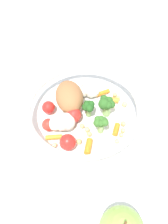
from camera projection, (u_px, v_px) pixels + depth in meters
ground_plane at (80, 120)px, 0.54m from camera, size 2.40×2.40×0.00m
food_container at (80, 109)px, 0.52m from camera, size 0.25×0.25×0.06m
folded_napkin at (49, 50)px, 0.68m from camera, size 0.19×0.18×0.01m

